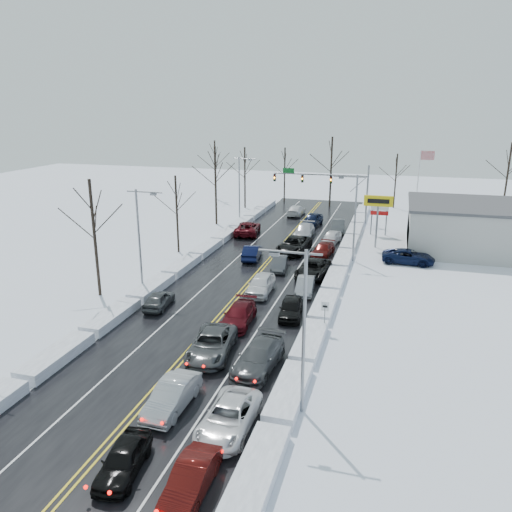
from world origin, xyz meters
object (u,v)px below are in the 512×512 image
(oncoming_car_0, at_px, (252,259))
(dealership_building, at_px, (503,229))
(traffic_signal_mast, at_px, (330,182))
(tires_plus_sign, at_px, (378,205))
(queued_car_0, at_px, (124,472))
(flagpole, at_px, (419,181))

(oncoming_car_0, bearing_deg, dealership_building, -166.01)
(dealership_building, height_order, oncoming_car_0, dealership_building)
(traffic_signal_mast, distance_m, tires_plus_sign, 13.92)
(tires_plus_sign, height_order, oncoming_car_0, tires_plus_sign)
(traffic_signal_mast, relative_size, dealership_building, 0.65)
(traffic_signal_mast, xyz_separation_m, oncoming_car_0, (-5.30, -20.29, -5.48))
(queued_car_0, distance_m, oncoming_car_0, 32.68)
(flagpole, height_order, queued_car_0, flagpole)
(tires_plus_sign, xyz_separation_m, queued_car_0, (-8.71, -40.78, -4.99))
(dealership_building, distance_m, queued_car_0, 48.27)
(dealership_building, relative_size, oncoming_car_0, 4.42)
(flagpole, distance_m, oncoming_car_0, 28.67)
(traffic_signal_mast, relative_size, oncoming_car_0, 2.88)
(flagpole, xyz_separation_m, oncoming_car_0, (-17.02, -22.30, -5.93))
(flagpole, bearing_deg, tires_plus_sign, -108.44)
(tires_plus_sign, distance_m, flagpole, 14.79)
(oncoming_car_0, bearing_deg, flagpole, -135.11)
(traffic_signal_mast, bearing_deg, oncoming_car_0, -104.62)
(flagpole, xyz_separation_m, queued_car_0, (-13.39, -54.79, -5.93))
(tires_plus_sign, bearing_deg, queued_car_0, -102.06)
(tires_plus_sign, relative_size, dealership_building, 0.29)
(traffic_signal_mast, distance_m, flagpole, 11.90)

